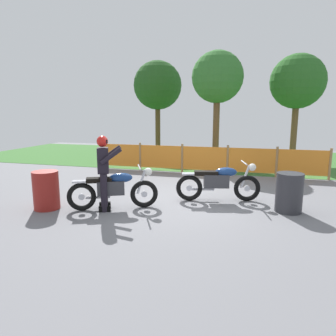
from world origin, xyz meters
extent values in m
cube|color=slate|center=(0.00, 0.00, -0.01)|extent=(24.00, 24.00, 0.02)
cube|color=#386B2D|center=(0.00, 7.24, 0.01)|extent=(24.00, 7.46, 0.01)
cylinder|color=#997547|center=(-4.12, 3.51, 0.53)|extent=(0.08, 0.08, 1.05)
cylinder|color=#997547|center=(-2.47, 3.51, 0.53)|extent=(0.08, 0.08, 1.05)
cylinder|color=#997547|center=(-0.82, 3.51, 0.53)|extent=(0.08, 0.08, 1.05)
cylinder|color=#997547|center=(0.82, 3.51, 0.53)|extent=(0.08, 0.08, 1.05)
cylinder|color=#997547|center=(2.47, 3.51, 0.53)|extent=(0.08, 0.08, 1.05)
cylinder|color=#997547|center=(4.12, 3.51, 0.53)|extent=(0.08, 0.08, 1.05)
cube|color=orange|center=(-3.29, 3.51, 0.54)|extent=(1.57, 0.02, 0.85)
cube|color=orange|center=(-1.65, 3.51, 0.54)|extent=(1.57, 0.02, 0.85)
cube|color=orange|center=(0.00, 3.51, 0.54)|extent=(1.57, 0.02, 0.85)
cube|color=orange|center=(1.65, 3.51, 0.54)|extent=(1.57, 0.02, 0.85)
cube|color=orange|center=(3.29, 3.51, 0.54)|extent=(1.57, 0.02, 0.85)
cylinder|color=brown|center=(-3.57, 9.30, 1.36)|extent=(0.28, 0.28, 2.72)
sphere|color=#23511E|center=(-3.57, 9.30, 3.65)|extent=(2.66, 2.66, 2.66)
cylinder|color=brown|center=(0.07, 6.26, 1.45)|extent=(0.28, 0.28, 2.90)
sphere|color=#33702D|center=(0.07, 6.26, 3.67)|extent=(2.21, 2.21, 2.21)
cylinder|color=brown|center=(3.45, 7.68, 1.35)|extent=(0.28, 0.28, 2.69)
sphere|color=#286023|center=(3.45, 7.68, 3.53)|extent=(2.40, 2.40, 2.40)
torus|color=black|center=(1.57, 0.31, 0.33)|extent=(0.67, 0.27, 0.66)
cylinder|color=silver|center=(1.57, 0.31, 0.33)|extent=(0.15, 0.09, 0.14)
torus|color=black|center=(0.17, -0.03, 0.33)|extent=(0.67, 0.27, 0.66)
cylinder|color=silver|center=(0.17, -0.03, 0.33)|extent=(0.15, 0.09, 0.14)
cube|color=#38383D|center=(0.82, 0.13, 0.51)|extent=(0.66, 0.39, 0.33)
ellipsoid|color=navy|center=(1.05, 0.19, 0.74)|extent=(0.58, 0.37, 0.23)
cube|color=black|center=(0.57, 0.07, 0.71)|extent=(0.61, 0.36, 0.10)
cube|color=silver|center=(0.17, -0.03, 0.69)|extent=(0.40, 0.25, 0.04)
cylinder|color=silver|center=(1.51, 0.30, 0.63)|extent=(0.25, 0.11, 0.59)
sphere|color=white|center=(1.67, 0.34, 0.86)|extent=(0.22, 0.22, 0.19)
cylinder|color=silver|center=(1.47, 0.29, 0.98)|extent=(0.18, 0.61, 0.03)
cylinder|color=silver|center=(0.49, 0.20, 0.26)|extent=(0.57, 0.20, 0.07)
torus|color=black|center=(-0.73, -0.85, 0.32)|extent=(0.63, 0.38, 0.65)
cylinder|color=silver|center=(-0.73, -0.85, 0.32)|extent=(0.15, 0.12, 0.14)
torus|color=black|center=(-2.01, -1.46, 0.32)|extent=(0.63, 0.38, 0.65)
cylinder|color=silver|center=(-2.01, -1.46, 0.32)|extent=(0.15, 0.12, 0.14)
cube|color=#38383D|center=(-1.42, -1.17, 0.50)|extent=(0.65, 0.48, 0.32)
ellipsoid|color=navy|center=(-1.21, -1.07, 0.73)|extent=(0.58, 0.44, 0.22)
cube|color=black|center=(-1.64, -1.28, 0.70)|extent=(0.61, 0.44, 0.10)
cube|color=silver|center=(-2.01, -1.46, 0.68)|extent=(0.40, 0.30, 0.04)
cylinder|color=silver|center=(-0.79, -0.87, 0.62)|extent=(0.24, 0.15, 0.57)
sphere|color=white|center=(-0.64, -0.80, 0.85)|extent=(0.24, 0.24, 0.18)
cylinder|color=silver|center=(-0.82, -0.89, 0.96)|extent=(0.29, 0.56, 0.03)
cylinder|color=silver|center=(-1.75, -1.18, 0.26)|extent=(0.53, 0.30, 0.07)
cylinder|color=black|center=(-1.62, -1.09, 0.43)|extent=(0.20, 0.20, 0.86)
cube|color=black|center=(-1.62, -1.09, 0.06)|extent=(0.28, 0.21, 0.12)
cylinder|color=black|center=(-1.48, -1.38, 0.43)|extent=(0.20, 0.20, 0.86)
cube|color=black|center=(-1.48, -1.38, 0.06)|extent=(0.28, 0.21, 0.12)
cube|color=black|center=(-1.55, -1.24, 1.14)|extent=(0.37, 0.43, 0.56)
cylinder|color=black|center=(-1.48, -0.96, 1.26)|extent=(0.48, 0.30, 0.38)
cylinder|color=black|center=(-1.29, -1.36, 1.26)|extent=(0.48, 0.30, 0.38)
sphere|color=red|center=(-1.55, -1.24, 1.56)|extent=(0.33, 0.33, 0.25)
cube|color=black|center=(-1.46, -1.20, 1.56)|extent=(0.10, 0.18, 0.08)
cylinder|color=maroon|center=(-2.86, -1.54, 0.44)|extent=(0.58, 0.58, 0.88)
cylinder|color=#2D2D33|center=(2.48, -0.28, 0.44)|extent=(0.58, 0.58, 0.88)
camera|label=1|loc=(1.64, -7.31, 2.21)|focal=32.55mm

